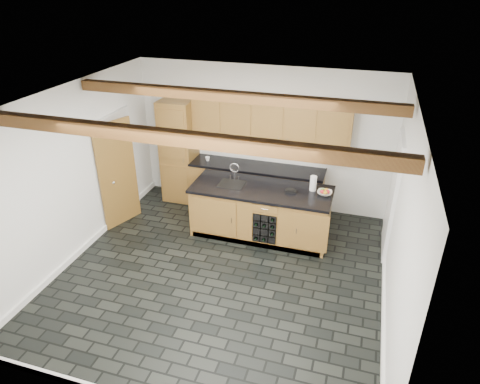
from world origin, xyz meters
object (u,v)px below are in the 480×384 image
at_px(island, 261,212).
at_px(fruit_bowl, 325,193).
at_px(kitchen_scale, 291,191).
at_px(paper_towel, 313,183).

height_order(island, fruit_bowl, fruit_bowl).
bearing_deg(kitchen_scale, fruit_bowl, 1.85).
distance_m(island, paper_towel, 1.06).
xyz_separation_m(kitchen_scale, fruit_bowl, (0.56, 0.08, 0.00)).
relative_size(island, kitchen_scale, 12.57).
bearing_deg(island, paper_towel, 13.35).
distance_m(fruit_bowl, paper_towel, 0.26).
bearing_deg(fruit_bowl, kitchen_scale, -171.79).
bearing_deg(fruit_bowl, island, -174.62).
relative_size(island, fruit_bowl, 10.02).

